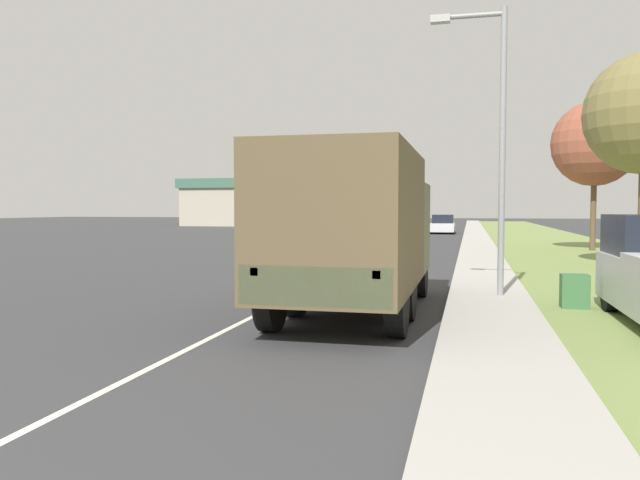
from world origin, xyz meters
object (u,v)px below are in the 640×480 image
(car_nearest_ahead, at_px, (320,244))
(car_third_ahead, at_px, (387,227))
(military_truck, at_px, (356,226))
(car_second_ahead, at_px, (372,231))
(car_farthest_ahead, at_px, (412,222))
(lamp_post, at_px, (492,123))
(car_fourth_ahead, at_px, (443,225))

(car_nearest_ahead, distance_m, car_third_ahead, 20.30)
(military_truck, bearing_deg, car_second_ahead, 97.96)
(car_farthest_ahead, height_order, lamp_post, lamp_post)
(car_nearest_ahead, xyz_separation_m, car_third_ahead, (0.03, 20.30, 0.11))
(car_nearest_ahead, xyz_separation_m, car_second_ahead, (0.31, 11.72, 0.08))
(military_truck, relative_size, lamp_post, 1.11)
(car_second_ahead, relative_size, car_third_ahead, 1.07)
(military_truck, height_order, car_farthest_ahead, military_truck)
(car_second_ahead, bearing_deg, car_farthest_ahead, 90.61)
(car_second_ahead, distance_m, car_farthest_ahead, 29.01)
(military_truck, xyz_separation_m, car_second_ahead, (-3.34, 23.87, -1.02))
(car_fourth_ahead, xyz_separation_m, car_farthest_ahead, (-3.67, 12.64, -0.03))
(car_third_ahead, bearing_deg, car_nearest_ahead, -90.09)
(car_nearest_ahead, height_order, car_fourth_ahead, car_fourth_ahead)
(car_third_ahead, relative_size, lamp_post, 0.68)
(military_truck, bearing_deg, car_nearest_ahead, 106.69)
(car_nearest_ahead, height_order, car_third_ahead, car_third_ahead)
(military_truck, height_order, car_second_ahead, military_truck)
(car_third_ahead, relative_size, car_farthest_ahead, 1.02)
(car_second_ahead, height_order, car_third_ahead, car_third_ahead)
(car_second_ahead, xyz_separation_m, car_fourth_ahead, (3.36, 16.37, -0.03))
(car_third_ahead, distance_m, car_fourth_ahead, 8.60)
(car_fourth_ahead, bearing_deg, car_second_ahead, -101.61)
(car_second_ahead, height_order, car_fourth_ahead, car_second_ahead)
(car_second_ahead, relative_size, lamp_post, 0.72)
(car_second_ahead, bearing_deg, lamp_post, -74.32)
(car_third_ahead, xyz_separation_m, car_fourth_ahead, (3.64, 7.79, -0.06))
(car_fourth_ahead, height_order, lamp_post, lamp_post)
(military_truck, distance_m, car_farthest_ahead, 53.02)
(military_truck, distance_m, car_nearest_ahead, 12.73)
(car_farthest_ahead, xyz_separation_m, lamp_post, (6.31, -50.41, 3.33))
(car_second_ahead, height_order, lamp_post, lamp_post)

